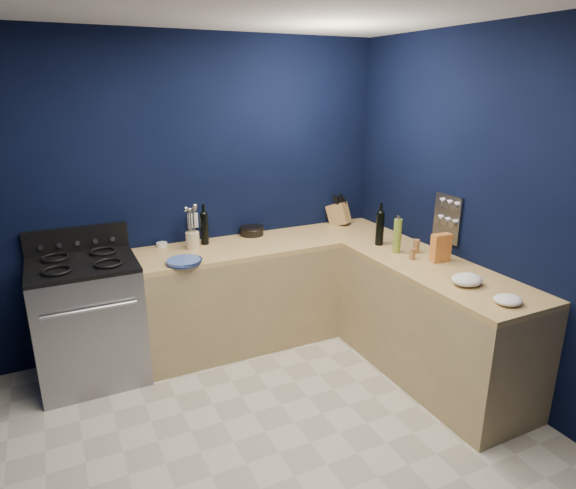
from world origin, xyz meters
TOP-DOWN VIEW (x-y plane):
  - floor at (0.00, 0.00)m, footprint 3.50×3.50m
  - wall_back at (0.00, 1.76)m, footprint 3.50×0.02m
  - wall_right at (1.76, 0.00)m, footprint 0.02×3.50m
  - cab_back at (0.60, 1.44)m, footprint 2.30×0.63m
  - top_back at (0.60, 1.44)m, footprint 2.30×0.63m
  - cab_right at (1.44, 0.29)m, footprint 0.63×1.67m
  - top_right at (1.44, 0.29)m, footprint 0.63×1.67m
  - gas_range at (-0.93, 1.42)m, footprint 0.76×0.66m
  - oven_door at (-0.93, 1.10)m, footprint 0.59×0.02m
  - cooktop at (-0.93, 1.42)m, footprint 0.76×0.66m
  - backguard at (-0.93, 1.72)m, footprint 0.76×0.06m
  - spice_panel at (1.74, 0.55)m, footprint 0.02×0.28m
  - wall_outlet at (0.00, 1.74)m, footprint 0.09×0.02m
  - plate_stack at (-0.23, 1.20)m, footprint 0.27×0.27m
  - ramekin at (-0.29, 1.69)m, footprint 0.12×0.12m
  - utensil_crock at (-0.07, 1.53)m, footprint 0.14×0.14m
  - wine_bottle_back at (0.06, 1.60)m, footprint 0.07×0.07m
  - lemon_basket at (0.52, 1.68)m, footprint 0.23×0.23m
  - knife_block at (1.41, 1.64)m, footprint 0.22×0.26m
  - wine_bottle_right at (1.38, 0.94)m, footprint 0.09×0.09m
  - oil_bottle at (1.38, 0.71)m, footprint 0.07×0.07m
  - spice_jar_near at (1.52, 0.64)m, footprint 0.06×0.06m
  - spice_jar_far at (1.39, 0.52)m, footprint 0.06×0.06m
  - crouton_bag at (1.54, 0.39)m, footprint 0.15×0.08m
  - towel_front at (1.38, -0.05)m, footprint 0.26×0.23m
  - towel_end at (1.38, -0.39)m, footprint 0.19×0.18m

SIDE VIEW (x-z plane):
  - floor at x=0.00m, z-range -0.02..0.00m
  - cab_back at x=0.60m, z-range 0.00..0.86m
  - cab_right at x=1.44m, z-range 0.00..0.86m
  - oven_door at x=-0.93m, z-range 0.24..0.66m
  - gas_range at x=-0.93m, z-range 0.00..0.92m
  - top_back at x=0.60m, z-range 0.86..0.90m
  - top_right at x=1.44m, z-range 0.86..0.90m
  - plate_stack at x=-0.23m, z-range 0.90..0.93m
  - ramekin at x=-0.29m, z-range 0.90..0.94m
  - towel_end at x=1.38m, z-range 0.90..0.95m
  - cooktop at x=-0.93m, z-range 0.92..0.95m
  - towel_front at x=1.38m, z-range 0.90..0.98m
  - lemon_basket at x=0.52m, z-range 0.90..0.98m
  - spice_jar_far at x=1.39m, z-range 0.90..0.99m
  - spice_jar_near at x=1.52m, z-range 0.90..1.01m
  - utensil_crock at x=-0.07m, z-range 0.90..1.04m
  - knife_block at x=1.41m, z-range 0.88..1.13m
  - crouton_bag at x=1.54m, z-range 0.90..1.12m
  - wine_bottle_back at x=0.06m, z-range 0.90..1.17m
  - oil_bottle at x=1.38m, z-range 0.90..1.18m
  - wine_bottle_right at x=1.38m, z-range 0.90..1.18m
  - backguard at x=-0.93m, z-range 0.94..1.14m
  - wall_outlet at x=0.00m, z-range 1.02..1.15m
  - spice_panel at x=1.74m, z-range 0.99..1.37m
  - wall_back at x=0.00m, z-range 0.00..2.60m
  - wall_right at x=1.76m, z-range 0.00..2.60m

